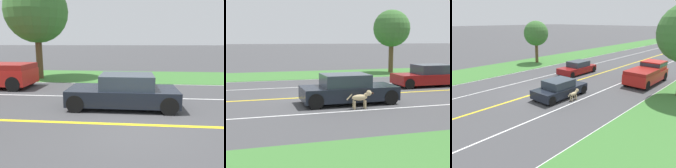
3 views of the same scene
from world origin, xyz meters
The scene contains 13 objects.
ground_plane centered at (0.00, 0.00, 0.00)m, with size 400.00×400.00×0.00m, color #424244.
centre_divider_line centered at (0.00, 0.00, 0.00)m, with size 0.18×160.00×0.01m, color yellow.
lane_edge_line_right centered at (7.00, 0.00, 0.00)m, with size 0.14×160.00×0.01m, color white.
lane_edge_line_left centered at (-7.00, 0.00, 0.00)m, with size 0.14×160.00×0.01m, color white.
lane_dash_same_dir centered at (3.50, 0.00, 0.00)m, with size 0.10×160.00×0.01m, color white.
lane_dash_oncoming centered at (-3.50, 0.00, 0.00)m, with size 0.10×160.00×0.01m, color white.
grass_verge_right centered at (10.00, 0.00, 0.01)m, with size 6.00×160.00×0.03m, color #3D7533.
grass_verge_left centered at (-10.00, 0.00, 0.01)m, with size 6.00×160.00×0.03m, color #3D7533.
ego_car centered at (1.91, 0.47, 0.63)m, with size 1.90×4.32×1.35m.
dog centered at (3.15, 0.70, 0.49)m, with size 0.24×1.22×0.79m.
pickup_truck centered at (5.16, 8.74, 0.94)m, with size 2.13×5.26×1.84m.
oncoming_car centered at (-1.81, 7.13, 0.63)m, with size 1.91×4.52×1.35m.
roadside_tree_left_near centered at (-9.91, 8.36, 3.84)m, with size 3.21×3.21×5.49m.
Camera 3 is at (12.67, -10.77, 5.58)m, focal length 35.00 mm.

